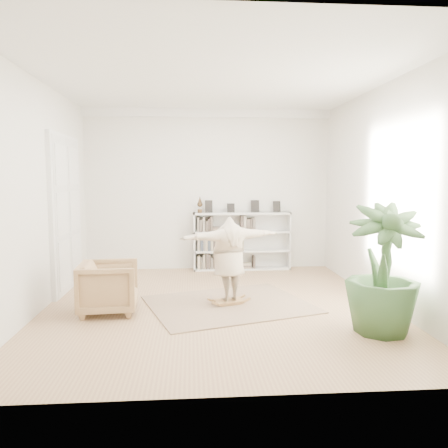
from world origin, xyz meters
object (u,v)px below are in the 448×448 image
(armchair, at_px, (109,287))
(rocker_board, at_px, (229,301))
(person, at_px, (229,256))
(houseplant, at_px, (383,269))
(bookshelf, at_px, (242,242))

(armchair, xyz_separation_m, rocker_board, (1.88, 0.25, -0.33))
(person, distance_m, houseplant, 2.41)
(houseplant, bearing_deg, person, 143.36)
(armchair, bearing_deg, houseplant, -111.12)
(person, relative_size, houseplant, 0.97)
(bookshelf, height_order, rocker_board, bookshelf)
(houseplant, bearing_deg, rocker_board, 143.36)
(rocker_board, distance_m, houseplant, 2.54)
(armchair, relative_size, person, 0.52)
(bookshelf, xyz_separation_m, rocker_board, (-0.54, -2.80, -0.57))
(rocker_board, bearing_deg, armchair, 170.10)
(bookshelf, distance_m, armchair, 3.90)
(person, bearing_deg, houseplant, 125.81)
(armchair, relative_size, houseplant, 0.50)
(armchair, distance_m, houseplant, 4.02)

